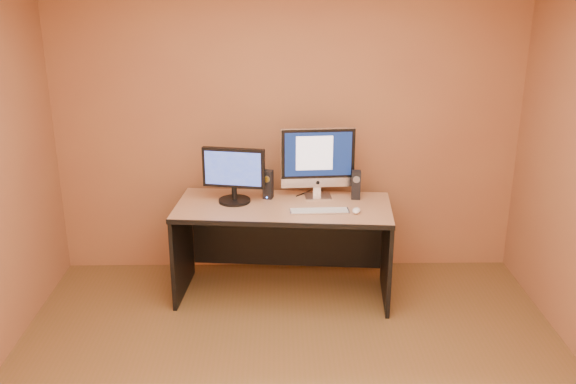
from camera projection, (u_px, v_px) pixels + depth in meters
walls at (294, 210)px, 3.60m from camera, size 4.00×4.00×2.60m
desk at (283, 251)px, 5.24m from camera, size 1.77×0.90×0.79m
imac at (318, 163)px, 5.21m from camera, size 0.62×0.27×0.59m
second_monitor at (234, 175)px, 5.12m from camera, size 0.55×0.35×0.45m
speaker_left at (268, 184)px, 5.24m from camera, size 0.09×0.09×0.24m
speaker_right at (356, 185)px, 5.23m from camera, size 0.08×0.08×0.24m
keyboard at (319, 211)px, 4.97m from camera, size 0.46×0.14×0.02m
mouse at (356, 210)px, 4.96m from camera, size 0.09×0.12×0.04m
cable_a at (323, 192)px, 5.42m from camera, size 0.03×0.24×0.01m
cable_b at (304, 193)px, 5.38m from camera, size 0.13×0.15×0.01m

